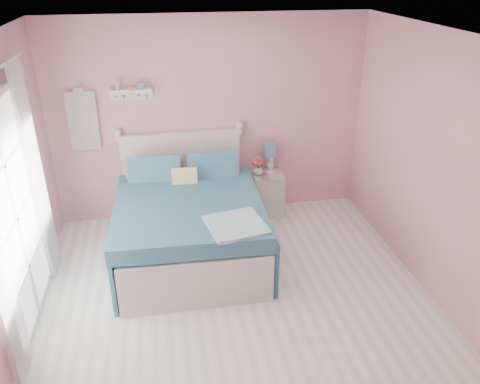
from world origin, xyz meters
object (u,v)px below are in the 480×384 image
object	(u,v)px
nightstand	(267,194)
table_lamp	(271,152)
vase	(258,170)
teacup	(265,177)
bed	(189,224)

from	to	relation	value
nightstand	table_lamp	world-z (taller)	table_lamp
vase	teacup	bearing A→B (deg)	-67.56
bed	table_lamp	xyz separation A→B (m)	(1.18, 0.89, 0.46)
bed	table_lamp	distance (m)	1.55
bed	vase	xyz separation A→B (m)	(0.99, 0.80, 0.26)
nightstand	vase	bearing A→B (deg)	-178.14
bed	teacup	distance (m)	1.25
bed	nightstand	world-z (taller)	bed
bed	vase	size ratio (longest dim) A/B	13.68
nightstand	vase	world-z (taller)	vase
table_lamp	teacup	bearing A→B (deg)	-119.72
bed	nightstand	size ratio (longest dim) A/B	3.51
table_lamp	teacup	xyz separation A→B (m)	(-0.13, -0.23, -0.24)
bed	vase	bearing A→B (deg)	40.75
table_lamp	vase	xyz separation A→B (m)	(-0.19, -0.09, -0.20)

